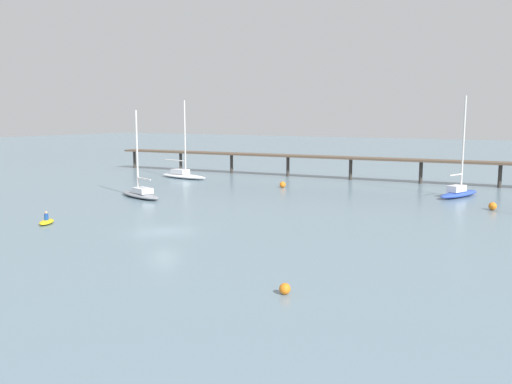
# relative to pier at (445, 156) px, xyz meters

# --- Properties ---
(ground_plane) EXTENTS (400.00, 400.00, 0.00)m
(ground_plane) POSITION_rel_pier_xyz_m (-13.38, -43.77, -3.96)
(ground_plane) COLOR slate
(pier) EXTENTS (84.18, 9.51, 7.53)m
(pier) POSITION_rel_pier_xyz_m (0.00, 0.00, 0.00)
(pier) COLOR brown
(pier) RESTS_ON ground_plane
(sailboat_blue) EXTENTS (4.16, 8.10, 11.90)m
(sailboat_blue) POSITION_rel_pier_xyz_m (4.00, -11.04, -3.23)
(sailboat_blue) COLOR #2D4CB7
(sailboat_blue) RESTS_ON ground_plane
(sailboat_white) EXTENTS (9.27, 3.39, 11.90)m
(sailboat_white) POSITION_rel_pier_xyz_m (-36.27, -12.60, -3.29)
(sailboat_white) COLOR white
(sailboat_white) RESTS_ON ground_plane
(sailboat_gray) EXTENTS (8.14, 4.61, 10.21)m
(sailboat_gray) POSITION_rel_pier_xyz_m (-28.12, -30.75, -3.37)
(sailboat_gray) COLOR gray
(sailboat_gray) RESTS_ON ground_plane
(dinghy_yellow) EXTENTS (2.21, 2.54, 1.14)m
(dinghy_yellow) POSITION_rel_pier_xyz_m (-24.43, -46.67, -3.74)
(dinghy_yellow) COLOR yellow
(dinghy_yellow) RESTS_ON ground_plane
(mooring_buoy_far) EXTENTS (0.62, 0.62, 0.62)m
(mooring_buoy_far) POSITION_rel_pier_xyz_m (2.66, -52.54, -3.65)
(mooring_buoy_far) COLOR orange
(mooring_buoy_far) RESTS_ON ground_plane
(mooring_buoy_near) EXTENTS (0.81, 0.81, 0.81)m
(mooring_buoy_near) POSITION_rel_pier_xyz_m (8.68, -18.56, -3.56)
(mooring_buoy_near) COLOR orange
(mooring_buoy_near) RESTS_ON ground_plane
(mooring_buoy_inner) EXTENTS (0.83, 0.83, 0.83)m
(mooring_buoy_inner) POSITION_rel_pier_xyz_m (-17.87, -14.37, -3.55)
(mooring_buoy_inner) COLOR orange
(mooring_buoy_inner) RESTS_ON ground_plane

